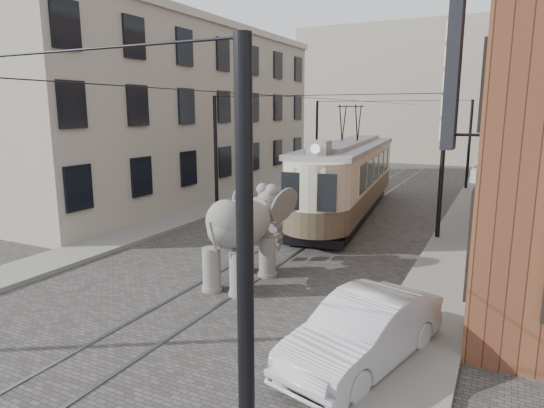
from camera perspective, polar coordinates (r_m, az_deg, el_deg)
The scene contains 10 objects.
ground at distance 16.75m, azimuth -1.65°, elevation -7.18°, with size 120.00×120.00×0.00m, color #474442.
tram_rails at distance 16.75m, azimuth -1.65°, elevation -7.14°, with size 1.54×80.00×0.02m, color slate, non-canonical shape.
sidewalk_right at distance 15.03m, azimuth 19.29°, elevation -9.73°, with size 2.00×60.00×0.15m, color slate.
sidewalk_left at distance 20.48m, azimuth -17.96°, elevation -4.09°, with size 2.00×60.00×0.15m, color slate.
stucco_building at distance 30.32m, azimuth -11.37°, elevation 10.44°, with size 7.00×24.00×10.00m, color #9E9483.
distant_block at distance 54.56m, azimuth 18.97°, elevation 12.40°, with size 28.00×10.00×14.00m, color #9E9483.
catenary at distance 20.64m, azimuth 4.37°, elevation 4.82°, with size 11.00×30.20×6.00m, color black, non-canonical shape.
tram at distance 24.52m, azimuth 9.26°, elevation 5.17°, with size 2.88×13.96×5.54m, color beige, non-canonical shape.
elephant at distance 14.56m, azimuth -3.84°, elevation -4.06°, with size 2.62×4.75×2.91m, color slate, non-canonical shape.
parked_car at distance 10.43m, azimuth 10.97°, elevation -14.83°, with size 1.57×4.47×1.47m, color #ADADB2.
Camera 1 is at (7.50, -14.02, 5.28)m, focal length 31.24 mm.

